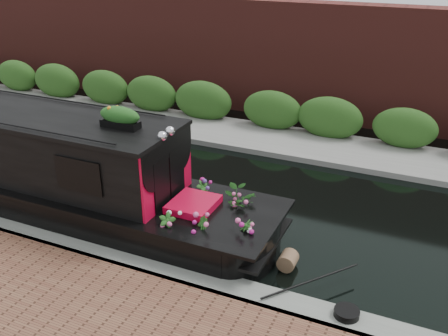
% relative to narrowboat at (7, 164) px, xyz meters
% --- Properties ---
extents(ground, '(80.00, 80.00, 0.00)m').
position_rel_narrowboat_xyz_m(ground, '(4.15, 2.02, -0.92)').
color(ground, black).
rests_on(ground, ground).
extents(near_bank_coping, '(40.00, 0.60, 0.50)m').
position_rel_narrowboat_xyz_m(near_bank_coping, '(4.15, -1.28, -0.92)').
color(near_bank_coping, gray).
rests_on(near_bank_coping, ground).
extents(far_bank_path, '(40.00, 2.40, 0.34)m').
position_rel_narrowboat_xyz_m(far_bank_path, '(4.15, 6.22, -0.92)').
color(far_bank_path, gray).
rests_on(far_bank_path, ground).
extents(far_hedge, '(40.00, 1.10, 2.80)m').
position_rel_narrowboat_xyz_m(far_hedge, '(4.15, 7.12, -0.92)').
color(far_hedge, '#29531B').
rests_on(far_hedge, ground).
extents(far_brick_wall, '(40.00, 1.00, 8.00)m').
position_rel_narrowboat_xyz_m(far_brick_wall, '(4.15, 9.22, -0.92)').
color(far_brick_wall, '#59231E').
rests_on(far_brick_wall, ground).
extents(narrowboat, '(13.19, 2.33, 3.09)m').
position_rel_narrowboat_xyz_m(narrowboat, '(0.00, 0.00, 0.00)').
color(narrowboat, black).
rests_on(narrowboat, ground).
extents(rope_fender, '(0.35, 0.38, 0.35)m').
position_rel_narrowboat_xyz_m(rope_fender, '(7.15, -0.00, -0.74)').
color(rope_fender, brown).
rests_on(rope_fender, ground).
extents(coiled_mooring_rope, '(0.42, 0.42, 0.12)m').
position_rel_narrowboat_xyz_m(coiled_mooring_rope, '(8.54, -1.20, -0.61)').
color(coiled_mooring_rope, black).
rests_on(coiled_mooring_rope, near_bank_coping).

